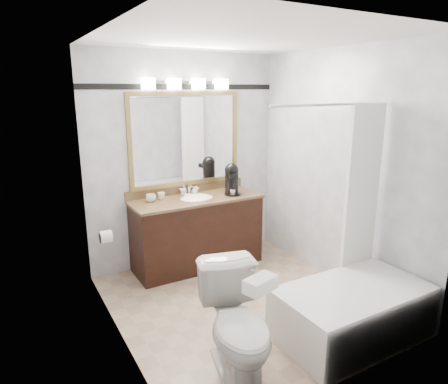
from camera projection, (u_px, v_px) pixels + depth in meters
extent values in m
cube|color=tan|center=(242.00, 303.00, 3.99)|extent=(2.40, 2.60, 0.01)
cube|color=white|center=(246.00, 36.00, 3.36)|extent=(2.40, 2.60, 0.01)
cube|color=white|center=(185.00, 160.00, 4.78)|extent=(2.40, 0.01, 2.50)
cube|color=white|center=(352.00, 221.00, 2.58)|extent=(2.40, 0.01, 2.50)
cube|color=white|center=(113.00, 198.00, 3.10)|extent=(0.01, 2.60, 2.50)
cube|color=white|center=(339.00, 169.00, 4.26)|extent=(0.01, 2.60, 2.50)
cube|color=black|center=(197.00, 233.00, 4.74)|extent=(1.50, 0.55, 0.82)
cube|color=olive|center=(197.00, 199.00, 4.64)|extent=(1.53, 0.58, 0.03)
cube|color=olive|center=(187.00, 189.00, 4.85)|extent=(1.53, 0.03, 0.10)
ellipsoid|color=white|center=(197.00, 200.00, 4.64)|extent=(0.44, 0.34, 0.14)
cube|color=olive|center=(185.00, 94.00, 4.56)|extent=(1.40, 0.04, 0.05)
cube|color=olive|center=(187.00, 183.00, 4.82)|extent=(1.40, 0.04, 0.05)
cube|color=olive|center=(129.00, 143.00, 4.37)|extent=(0.05, 0.04, 1.00)
cube|color=olive|center=(235.00, 136.00, 5.02)|extent=(0.05, 0.04, 1.00)
cube|color=white|center=(186.00, 139.00, 4.70)|extent=(1.30, 0.01, 1.00)
cube|color=silver|center=(185.00, 82.00, 4.52)|extent=(0.90, 0.05, 0.03)
cube|color=white|center=(148.00, 84.00, 4.27)|extent=(0.12, 0.12, 0.12)
cube|color=white|center=(174.00, 84.00, 4.41)|extent=(0.12, 0.12, 0.12)
cube|color=white|center=(199.00, 84.00, 4.56)|extent=(0.12, 0.12, 0.12)
cube|color=white|center=(221.00, 84.00, 4.70)|extent=(0.12, 0.12, 0.12)
cube|color=black|center=(184.00, 87.00, 4.55)|extent=(2.40, 0.01, 0.06)
cube|color=white|center=(352.00, 312.00, 3.42)|extent=(1.30, 0.72, 0.45)
cylinder|color=silver|center=(334.00, 105.00, 3.30)|extent=(1.30, 0.02, 0.02)
cube|color=white|center=(362.00, 189.00, 3.69)|extent=(0.40, 0.04, 1.55)
cylinder|color=white|center=(106.00, 237.00, 3.83)|extent=(0.11, 0.12, 0.12)
imported|color=white|center=(238.00, 326.00, 2.90)|extent=(0.64, 0.89, 0.82)
cube|color=white|center=(260.00, 284.00, 2.56)|extent=(0.25, 0.18, 0.09)
cylinder|color=black|center=(232.00, 194.00, 4.76)|extent=(0.19, 0.19, 0.02)
cylinder|color=black|center=(232.00, 181.00, 4.79)|extent=(0.16, 0.16, 0.28)
sphere|color=black|center=(232.00, 170.00, 4.75)|extent=(0.17, 0.17, 0.17)
cube|color=black|center=(233.00, 175.00, 4.68)|extent=(0.14, 0.14, 0.05)
cylinder|color=silver|center=(233.00, 192.00, 4.73)|extent=(0.06, 0.06, 0.06)
imported|color=white|center=(151.00, 198.00, 4.46)|extent=(0.13, 0.13, 0.09)
imported|color=white|center=(161.00, 196.00, 4.56)|extent=(0.11, 0.11, 0.08)
imported|color=white|center=(184.00, 190.00, 4.76)|extent=(0.06, 0.06, 0.11)
imported|color=white|center=(194.00, 190.00, 4.78)|extent=(0.08, 0.08, 0.09)
cube|color=beige|center=(188.00, 195.00, 4.70)|extent=(0.08, 0.06, 0.02)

